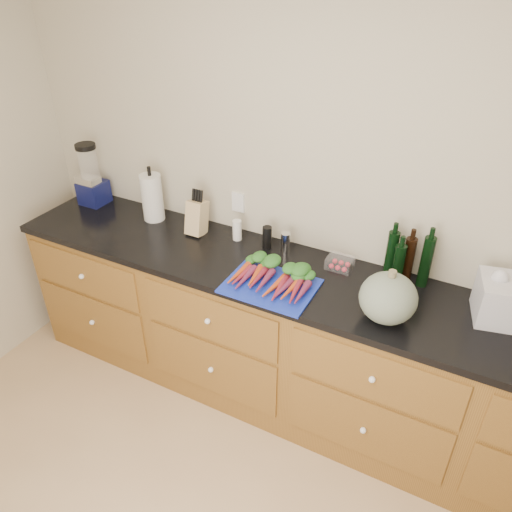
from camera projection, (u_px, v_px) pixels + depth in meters
The scene contains 15 objects.
wall_back at pixel (338, 193), 2.66m from camera, with size 4.10×0.05×2.60m, color #BFB69E.
cabinets at pixel (306, 349), 2.87m from camera, with size 3.60×0.64×0.90m.
countertop at pixel (311, 282), 2.62m from camera, with size 3.64×0.62×0.04m, color black.
cutting_board at pixel (270, 286), 2.55m from camera, with size 0.46×0.34×0.01m, color #162BAE.
carrots at pixel (274, 277), 2.56m from camera, with size 0.41×0.30×0.06m.
squash at pixel (388, 298), 2.27m from camera, with size 0.27×0.27×0.24m, color #596857.
blender_appliance at pixel (91, 178), 3.27m from camera, with size 0.16×0.16×0.41m.
paper_towel at pixel (152, 198), 3.09m from camera, with size 0.13×0.13×0.30m, color silver.
knife_block at pixel (197, 217), 2.97m from camera, with size 0.10×0.10×0.20m, color tan.
grinder_salt at pixel (237, 230), 2.92m from camera, with size 0.05×0.05×0.12m, color silver.
grinder_pepper at pixel (267, 237), 2.84m from camera, with size 0.05×0.05×0.13m, color black.
canister_chrome at pixel (286, 243), 2.80m from camera, with size 0.05×0.05×0.12m, color silver.
tomato_box at pixel (340, 263), 2.68m from camera, with size 0.14×0.11×0.06m, color white.
bottles at pixel (406, 260), 2.53m from camera, with size 0.23×0.12×0.28m.
grocery_bag at pixel (509, 301), 2.28m from camera, with size 0.28×0.23×0.21m, color silver, non-canonical shape.
Camera 1 is at (0.73, -0.72, 2.44)m, focal length 35.00 mm.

